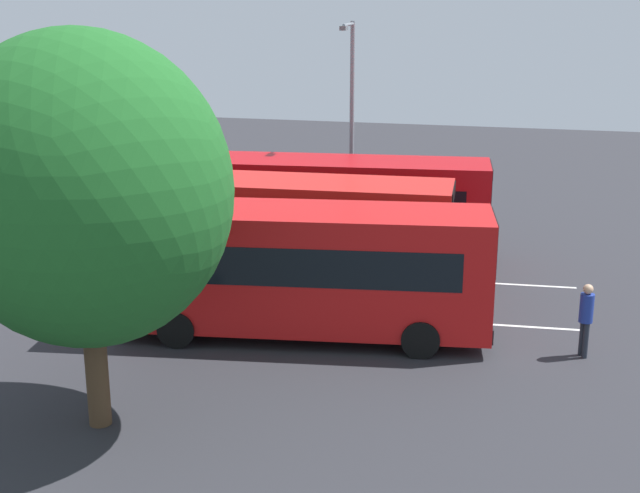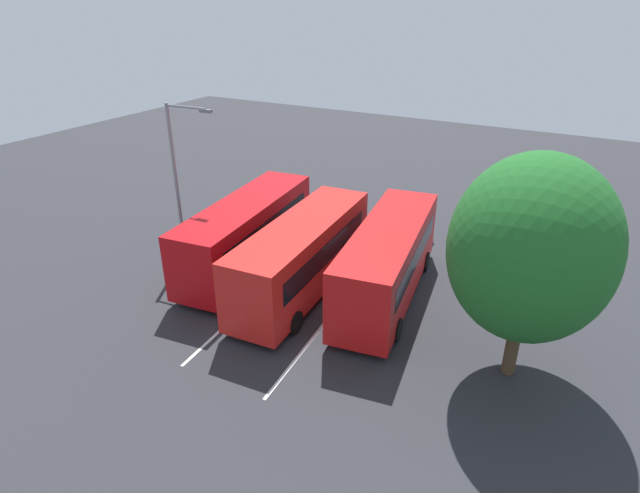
# 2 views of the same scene
# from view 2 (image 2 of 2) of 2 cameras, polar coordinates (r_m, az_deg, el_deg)

# --- Properties ---
(ground_plane) EXTENTS (70.37, 70.37, 0.00)m
(ground_plane) POSITION_cam_2_polar(r_m,az_deg,el_deg) (23.21, -0.67, -4.04)
(ground_plane) COLOR #2B2B30
(bus_far_left) EXTENTS (9.34, 3.63, 3.20)m
(bus_far_left) POSITION_cam_2_polar(r_m,az_deg,el_deg) (21.61, 7.46, -1.40)
(bus_far_left) COLOR red
(bus_far_left) RESTS_ON ground
(bus_center_left) EXTENTS (9.23, 2.95, 3.20)m
(bus_center_left) POSITION_cam_2_polar(r_m,az_deg,el_deg) (21.85, -1.91, -0.86)
(bus_center_left) COLOR red
(bus_center_left) RESTS_ON ground
(bus_center_right) EXTENTS (9.30, 3.33, 3.20)m
(bus_center_right) POSITION_cam_2_polar(r_m,az_deg,el_deg) (24.19, -8.03, 1.64)
(bus_center_right) COLOR #B70C11
(bus_center_right) RESTS_ON ground
(pedestrian) EXTENTS (0.43, 0.43, 1.78)m
(pedestrian) POSITION_cam_2_polar(r_m,az_deg,el_deg) (27.77, 11.99, 3.02)
(pedestrian) COLOR #232833
(pedestrian) RESTS_ON ground
(street_lamp) EXTENTS (0.36, 2.42, 7.35)m
(street_lamp) POSITION_cam_2_polar(r_m,az_deg,el_deg) (24.93, -15.21, 7.88)
(street_lamp) COLOR gray
(street_lamp) RESTS_ON ground
(depot_tree) EXTENTS (5.57, 5.01, 7.62)m
(depot_tree) POSITION_cam_2_polar(r_m,az_deg,el_deg) (16.92, 22.20, -0.17)
(depot_tree) COLOR #4C3823
(depot_tree) RESTS_ON ground
(lane_stripe_outer_left) EXTENTS (14.46, 1.18, 0.01)m
(lane_stripe_outer_left) POSITION_cam_2_polar(r_m,az_deg,el_deg) (22.52, 3.16, -5.07)
(lane_stripe_outer_left) COLOR silver
(lane_stripe_outer_left) RESTS_ON ground
(lane_stripe_inner_left) EXTENTS (14.46, 1.18, 0.01)m
(lane_stripe_inner_left) POSITION_cam_2_polar(r_m,az_deg,el_deg) (23.99, -4.26, -3.03)
(lane_stripe_inner_left) COLOR silver
(lane_stripe_inner_left) RESTS_ON ground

